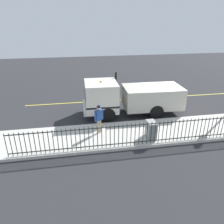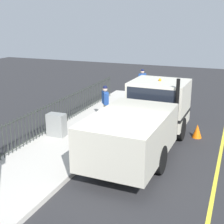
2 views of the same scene
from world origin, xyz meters
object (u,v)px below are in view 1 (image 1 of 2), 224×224
Objects in this scene: utility_cabinet at (151,130)px; worker_standing at (99,116)px; work_truck at (126,96)px; traffic_cone at (97,103)px.

worker_standing is at bearing -111.01° from utility_cabinet.
worker_standing is at bearing 141.98° from work_truck.
worker_standing is at bearing -4.08° from traffic_cone.
worker_standing reaches higher than utility_cabinet.
worker_standing is 2.91× the size of traffic_cone.
traffic_cone is at bearing 47.00° from worker_standing.
utility_cabinet is at bearing -170.49° from work_truck.
traffic_cone is at bearing 49.40° from work_truck.
utility_cabinet is 5.97m from traffic_cone.
work_truck is 3.82m from utility_cabinet.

